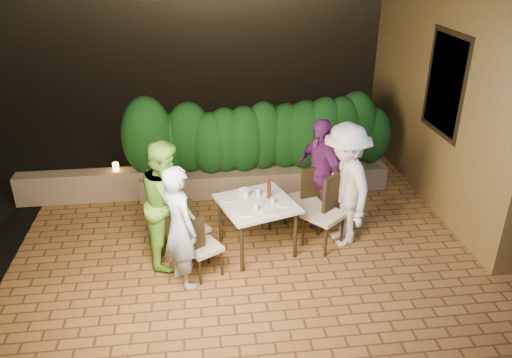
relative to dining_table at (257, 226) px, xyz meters
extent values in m
plane|color=black|center=(0.16, -0.48, -0.40)|extent=(400.00, 400.00, 0.00)
cube|color=brown|center=(0.16, 0.02, -0.45)|extent=(7.00, 6.00, 0.15)
cube|color=olive|center=(3.76, 1.52, 2.12)|extent=(1.60, 5.00, 5.00)
cube|color=black|center=(2.98, 1.02, 1.62)|extent=(0.08, 1.00, 1.40)
cube|color=black|center=(2.97, 1.02, 1.62)|extent=(0.06, 1.15, 1.55)
cube|color=#7D694F|center=(0.36, 1.82, -0.17)|extent=(4.20, 0.55, 0.40)
cube|color=#7D694F|center=(-2.64, 1.82, -0.12)|extent=(2.20, 0.30, 0.50)
ellipsoid|color=black|center=(2.16, 59.52, -4.38)|extent=(52.00, 40.00, 22.00)
cylinder|color=white|center=(-0.17, -0.26, 0.38)|extent=(0.24, 0.24, 0.01)
cylinder|color=white|center=(-0.36, 0.15, 0.38)|extent=(0.24, 0.24, 0.01)
cylinder|color=white|center=(0.36, -0.10, 0.38)|extent=(0.21, 0.21, 0.01)
cylinder|color=white|center=(0.18, 0.32, 0.38)|extent=(0.23, 0.23, 0.01)
cylinder|color=white|center=(0.00, 0.03, 0.38)|extent=(0.19, 0.19, 0.01)
cylinder|color=white|center=(0.15, -0.27, 0.38)|extent=(0.24, 0.24, 0.01)
cylinder|color=silver|center=(-0.04, -0.20, 0.42)|extent=(0.06, 0.06, 0.10)
cylinder|color=silver|center=(-0.13, 0.16, 0.43)|extent=(0.07, 0.07, 0.12)
cylinder|color=silver|center=(0.20, -0.07, 0.42)|extent=(0.06, 0.06, 0.10)
cylinder|color=silver|center=(0.04, 0.17, 0.43)|extent=(0.07, 0.07, 0.12)
imported|color=white|center=(-0.14, 0.29, 0.40)|extent=(0.25, 0.25, 0.04)
imported|color=#A7C1D6|center=(-1.02, -0.64, 0.44)|extent=(0.64, 0.71, 1.63)
imported|color=#79C23C|center=(-1.18, -0.06, 0.48)|extent=(0.74, 0.90, 1.72)
imported|color=white|center=(1.23, 0.07, 0.52)|extent=(0.84, 1.24, 1.79)
imported|color=#6C2776|center=(1.01, 0.64, 0.46)|extent=(0.73, 1.06, 1.68)
cylinder|color=orange|center=(-2.11, 1.82, 0.20)|extent=(0.10, 0.10, 0.14)
camera|label=1|loc=(-0.74, -5.86, 3.59)|focal=35.00mm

